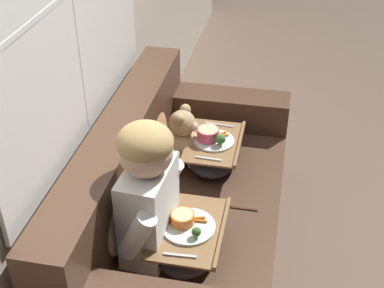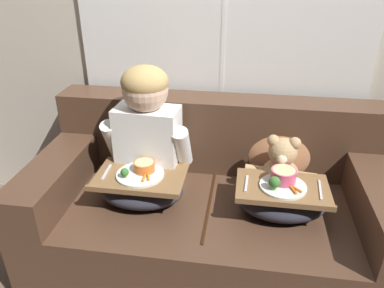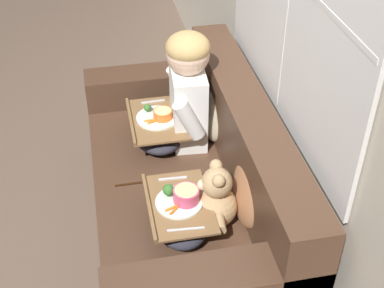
{
  "view_description": "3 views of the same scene",
  "coord_description": "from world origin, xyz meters",
  "px_view_note": "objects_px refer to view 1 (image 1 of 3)",
  "views": [
    {
      "loc": [
        -2.12,
        -0.44,
        2.25
      ],
      "look_at": [
        0.05,
        -0.0,
        0.76
      ],
      "focal_mm": 50.0,
      "sensor_mm": 36.0,
      "label": 1
    },
    {
      "loc": [
        0.15,
        -1.65,
        1.61
      ],
      "look_at": [
        -0.12,
        0.1,
        0.7
      ],
      "focal_mm": 35.0,
      "sensor_mm": 36.0,
      "label": 2
    },
    {
      "loc": [
        2.18,
        -0.37,
        2.35
      ],
      "look_at": [
        0.11,
        0.04,
        0.73
      ],
      "focal_mm": 50.0,
      "sensor_mm": 36.0,
      "label": 3
    }
  ],
  "objects_px": {
    "child_figure": "(148,185)",
    "lap_tray_teddy": "(214,151)",
    "throw_pillow_behind_child": "(114,212)",
    "couch": "(178,216)",
    "teddy_bear": "(183,140)",
    "throw_pillow_behind_teddy": "(154,130)",
    "lap_tray_child": "(189,239)"
  },
  "relations": [
    {
      "from": "child_figure",
      "to": "lap_tray_teddy",
      "type": "bearing_deg",
      "value": -14.13
    },
    {
      "from": "throw_pillow_behind_child",
      "to": "couch",
      "type": "bearing_deg",
      "value": -30.91
    },
    {
      "from": "child_figure",
      "to": "teddy_bear",
      "type": "relative_size",
      "value": 1.82
    },
    {
      "from": "throw_pillow_behind_child",
      "to": "child_figure",
      "type": "height_order",
      "value": "child_figure"
    },
    {
      "from": "child_figure",
      "to": "lap_tray_teddy",
      "type": "relative_size",
      "value": 1.51
    },
    {
      "from": "throw_pillow_behind_teddy",
      "to": "child_figure",
      "type": "height_order",
      "value": "child_figure"
    },
    {
      "from": "couch",
      "to": "child_figure",
      "type": "height_order",
      "value": "child_figure"
    },
    {
      "from": "throw_pillow_behind_teddy",
      "to": "lap_tray_child",
      "type": "xyz_separation_m",
      "value": [
        -0.72,
        -0.35,
        -0.1
      ]
    },
    {
      "from": "throw_pillow_behind_teddy",
      "to": "child_figure",
      "type": "xyz_separation_m",
      "value": [
        -0.72,
        -0.17,
        0.18
      ]
    },
    {
      "from": "teddy_bear",
      "to": "lap_tray_child",
      "type": "distance_m",
      "value": 0.74
    },
    {
      "from": "lap_tray_teddy",
      "to": "lap_tray_child",
      "type": "bearing_deg",
      "value": -179.94
    },
    {
      "from": "throw_pillow_behind_teddy",
      "to": "lap_tray_child",
      "type": "bearing_deg",
      "value": -154.0
    },
    {
      "from": "teddy_bear",
      "to": "throw_pillow_behind_teddy",
      "type": "bearing_deg",
      "value": 89.81
    },
    {
      "from": "couch",
      "to": "lap_tray_teddy",
      "type": "relative_size",
      "value": 4.15
    },
    {
      "from": "teddy_bear",
      "to": "throw_pillow_behind_child",
      "type": "bearing_deg",
      "value": 166.5
    },
    {
      "from": "child_figure",
      "to": "lap_tray_teddy",
      "type": "xyz_separation_m",
      "value": [
        0.72,
        -0.18,
        -0.28
      ]
    },
    {
      "from": "lap_tray_teddy",
      "to": "couch",
      "type": "bearing_deg",
      "value": 159.46
    },
    {
      "from": "child_figure",
      "to": "teddy_bear",
      "type": "xyz_separation_m",
      "value": [
        0.72,
        -0.0,
        -0.23
      ]
    },
    {
      "from": "couch",
      "to": "throw_pillow_behind_teddy",
      "type": "relative_size",
      "value": 4.71
    },
    {
      "from": "throw_pillow_behind_child",
      "to": "throw_pillow_behind_teddy",
      "type": "bearing_deg",
      "value": 0.0
    },
    {
      "from": "throw_pillow_behind_teddy",
      "to": "lap_tray_teddy",
      "type": "relative_size",
      "value": 0.88
    },
    {
      "from": "throw_pillow_behind_teddy",
      "to": "lap_tray_child",
      "type": "relative_size",
      "value": 0.86
    },
    {
      "from": "throw_pillow_behind_teddy",
      "to": "teddy_bear",
      "type": "height_order",
      "value": "throw_pillow_behind_teddy"
    },
    {
      "from": "throw_pillow_behind_teddy",
      "to": "teddy_bear",
      "type": "bearing_deg",
      "value": -90.19
    },
    {
      "from": "couch",
      "to": "throw_pillow_behind_child",
      "type": "relative_size",
      "value": 4.52
    },
    {
      "from": "couch",
      "to": "throw_pillow_behind_child",
      "type": "height_order",
      "value": "couch"
    },
    {
      "from": "throw_pillow_behind_child",
      "to": "lap_tray_teddy",
      "type": "height_order",
      "value": "throw_pillow_behind_child"
    },
    {
      "from": "child_figure",
      "to": "teddy_bear",
      "type": "distance_m",
      "value": 0.75
    },
    {
      "from": "throw_pillow_behind_child",
      "to": "lap_tray_child",
      "type": "bearing_deg",
      "value": -89.97
    },
    {
      "from": "throw_pillow_behind_child",
      "to": "child_figure",
      "type": "bearing_deg",
      "value": -90.03
    },
    {
      "from": "couch",
      "to": "teddy_bear",
      "type": "relative_size",
      "value": 4.99
    },
    {
      "from": "teddy_bear",
      "to": "lap_tray_teddy",
      "type": "height_order",
      "value": "teddy_bear"
    }
  ]
}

